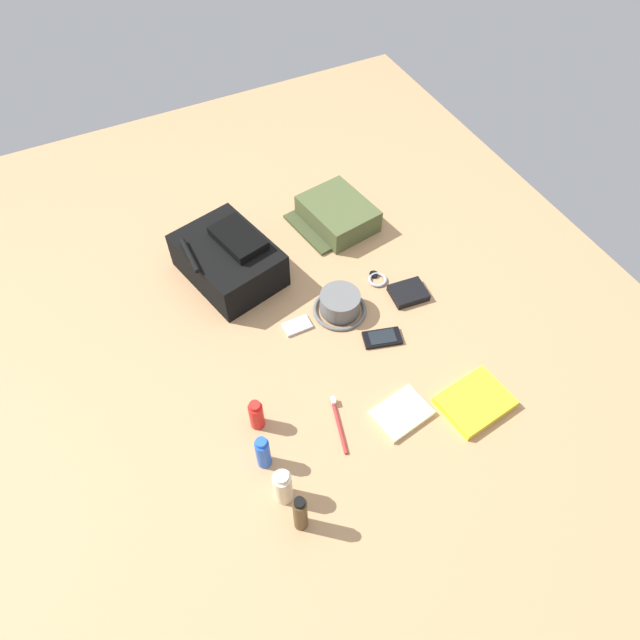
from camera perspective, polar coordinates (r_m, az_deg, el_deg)
The scene contains 15 objects.
ground_plane at distance 1.76m, azimuth -0.00°, elevation -1.03°, with size 2.64×2.02×0.02m, color #AB8056.
backpack at distance 1.86m, azimuth -9.02°, elevation 5.96°, with size 0.37×0.31×0.16m.
toiletry_pouch at distance 2.03m, azimuth 1.65°, elevation 10.41°, with size 0.27×0.28×0.09m.
bucket_hat at distance 1.77m, azimuth 1.99°, elevation 1.57°, with size 0.17×0.17×0.07m.
cologne_bottle at distance 1.41m, azimuth -1.97°, elevation -18.63°, with size 0.03×0.03×0.15m.
lotion_bottle at distance 1.45m, azimuth -3.69°, elevation -16.17°, with size 0.05×0.05×0.13m.
deodorant_spray at distance 1.49m, azimuth -5.67°, elevation -12.94°, with size 0.04×0.04×0.12m.
sunscreen_spray at distance 1.55m, azimuth -6.33°, elevation -9.33°, with size 0.04×0.04×0.11m.
paperback_novel at distance 1.66m, azimuth 15.13°, elevation -7.87°, with size 0.17×0.20×0.03m.
cell_phone at distance 1.73m, azimuth 6.18°, elevation -1.78°, with size 0.09×0.13×0.01m.
media_player at distance 1.75m, azimuth -2.28°, elevation -0.57°, with size 0.05×0.08×0.01m.
wristwatch at distance 1.88m, azimuth 5.68°, elevation 4.07°, with size 0.07×0.06×0.01m.
toothbrush at distance 1.58m, azimuth 1.80°, elevation -10.00°, with size 0.17×0.05×0.02m.
wallet at distance 1.85m, azimuth 8.76°, elevation 2.68°, with size 0.09×0.11×0.02m, color black.
notepad at distance 1.60m, azimuth 8.08°, elevation -9.13°, with size 0.11×0.15×0.02m, color beige.
Camera 1 is at (-0.93, 0.47, 1.41)m, focal length 32.27 mm.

